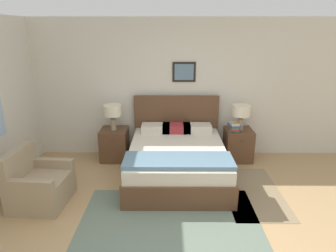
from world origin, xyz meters
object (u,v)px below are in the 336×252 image
object	(u,v)px
nightstand_by_door	(238,144)
table_lamp_by_door	(241,112)
table_lamp_near_window	(113,112)
nightstand_near_window	(115,144)
bed	(177,159)
armchair	(39,186)

from	to	relation	value
nightstand_by_door	table_lamp_by_door	size ratio (longest dim) A/B	1.25
table_lamp_by_door	table_lamp_near_window	bearing A→B (deg)	180.00
nightstand_near_window	table_lamp_near_window	xyz separation A→B (m)	(0.01, -0.02, 0.65)
bed	armchair	world-z (taller)	bed
bed	armchair	bearing A→B (deg)	-157.48
nightstand_by_door	table_lamp_near_window	bearing A→B (deg)	-179.51
bed	nightstand_near_window	bearing A→B (deg)	148.65
armchair	bed	bearing A→B (deg)	116.99
bed	table_lamp_by_door	bearing A→B (deg)	30.51
armchair	table_lamp_by_door	distance (m)	3.58
armchair	nightstand_near_window	xyz separation A→B (m)	(0.81, 1.54, 0.02)
bed	table_lamp_near_window	distance (m)	1.50
armchair	table_lamp_by_door	size ratio (longest dim) A/B	1.73
table_lamp_near_window	nightstand_near_window	bearing A→B (deg)	105.71
armchair	nightstand_by_door	bearing A→B (deg)	120.44
nightstand_by_door	table_lamp_by_door	bearing A→B (deg)	-74.18
bed	table_lamp_near_window	world-z (taller)	bed
nightstand_near_window	nightstand_by_door	size ratio (longest dim) A/B	1.00
nightstand_near_window	table_lamp_by_door	distance (m)	2.45
nightstand_by_door	table_lamp_near_window	size ratio (longest dim) A/B	1.25
nightstand_by_door	table_lamp_by_door	xyz separation A→B (m)	(0.01, -0.02, 0.65)
bed	nightstand_by_door	size ratio (longest dim) A/B	3.35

